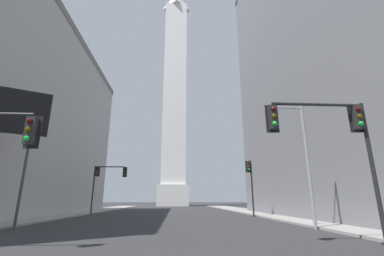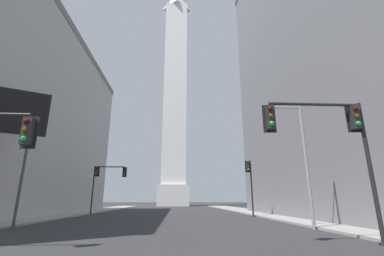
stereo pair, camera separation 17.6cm
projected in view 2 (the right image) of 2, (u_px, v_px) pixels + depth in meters
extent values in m
cube|color=gray|center=(52.00, 216.00, 27.68)|extent=(5.00, 92.14, 0.15)
cube|color=gray|center=(276.00, 215.00, 29.01)|extent=(5.00, 92.14, 0.15)
cube|color=slate|center=(373.00, 38.00, 29.63)|extent=(22.12, 36.07, 39.55)
cube|color=silver|center=(173.00, 196.00, 76.38)|extent=(9.13, 9.13, 6.00)
cube|color=white|center=(175.00, 89.00, 85.68)|extent=(7.31, 7.31, 62.88)
pyramid|color=white|center=(177.00, 1.00, 95.25)|extent=(7.31, 7.31, 8.04)
cube|color=black|center=(28.00, 131.00, 9.98)|extent=(0.35, 0.35, 1.10)
cube|color=black|center=(30.00, 132.00, 10.15)|extent=(0.58, 0.04, 1.32)
sphere|color=#410907|center=(26.00, 121.00, 9.89)|extent=(0.22, 0.22, 0.22)
sphere|color=#483506|center=(25.00, 130.00, 9.79)|extent=(0.22, 0.22, 0.22)
sphere|color=green|center=(23.00, 139.00, 9.70)|extent=(0.22, 0.22, 0.22)
cylinder|color=black|center=(252.00, 188.00, 29.03)|extent=(0.18, 0.18, 6.20)
cylinder|color=#262626|center=(253.00, 216.00, 28.21)|extent=(0.40, 0.40, 0.10)
cube|color=black|center=(248.00, 166.00, 29.67)|extent=(0.36, 0.36, 1.10)
cube|color=black|center=(247.00, 167.00, 29.84)|extent=(0.58, 0.06, 1.32)
sphere|color=#410907|center=(248.00, 163.00, 29.58)|extent=(0.22, 0.22, 0.22)
sphere|color=#483506|center=(248.00, 166.00, 29.49)|extent=(0.22, 0.22, 0.22)
sphere|color=green|center=(249.00, 169.00, 29.39)|extent=(0.22, 0.22, 0.22)
cylinder|color=black|center=(370.00, 169.00, 11.17)|extent=(0.18, 0.18, 6.13)
cylinder|color=#262626|center=(384.00, 244.00, 10.35)|extent=(0.40, 0.40, 0.10)
cube|color=black|center=(355.00, 117.00, 11.79)|extent=(0.37, 0.37, 1.10)
cube|color=black|center=(352.00, 119.00, 11.96)|extent=(0.58, 0.09, 1.32)
sphere|color=#410907|center=(356.00, 109.00, 11.70)|extent=(0.22, 0.22, 0.22)
sphere|color=#483506|center=(357.00, 116.00, 11.61)|extent=(0.22, 0.22, 0.22)
sphere|color=green|center=(358.00, 123.00, 11.52)|extent=(0.22, 0.22, 0.22)
cylinder|color=black|center=(314.00, 104.00, 11.85)|extent=(4.26, 0.14, 0.14)
sphere|color=black|center=(358.00, 105.00, 11.97)|extent=(0.18, 0.18, 0.18)
cube|color=black|center=(270.00, 117.00, 11.56)|extent=(0.37, 0.37, 1.10)
cube|color=black|center=(269.00, 119.00, 11.73)|extent=(0.58, 0.09, 1.32)
sphere|color=#410907|center=(271.00, 109.00, 11.47)|extent=(0.22, 0.22, 0.22)
sphere|color=#483506|center=(271.00, 116.00, 11.37)|extent=(0.22, 0.22, 0.22)
sphere|color=green|center=(272.00, 123.00, 11.28)|extent=(0.22, 0.22, 0.22)
cylinder|color=black|center=(93.00, 190.00, 33.53)|extent=(0.18, 0.18, 6.14)
cylinder|color=#262626|center=(90.00, 214.00, 32.71)|extent=(0.40, 0.40, 0.10)
cube|color=black|center=(97.00, 171.00, 34.18)|extent=(0.37, 0.37, 1.10)
cube|color=black|center=(97.00, 171.00, 34.36)|extent=(0.58, 0.08, 1.32)
sphere|color=#410907|center=(97.00, 169.00, 34.09)|extent=(0.22, 0.22, 0.22)
sphere|color=#483506|center=(96.00, 171.00, 34.00)|extent=(0.22, 0.22, 0.22)
sphere|color=green|center=(96.00, 174.00, 33.91)|extent=(0.22, 0.22, 0.22)
cylinder|color=black|center=(110.00, 167.00, 34.44)|extent=(3.90, 0.14, 0.14)
sphere|color=black|center=(95.00, 167.00, 34.33)|extent=(0.18, 0.18, 0.18)
cube|color=black|center=(124.00, 172.00, 34.36)|extent=(0.37, 0.37, 1.10)
cube|color=black|center=(125.00, 172.00, 34.53)|extent=(0.58, 0.08, 1.32)
sphere|color=#410907|center=(124.00, 169.00, 34.27)|extent=(0.22, 0.22, 0.22)
sphere|color=#483506|center=(124.00, 172.00, 34.18)|extent=(0.22, 0.22, 0.22)
sphere|color=green|center=(124.00, 174.00, 34.08)|extent=(0.22, 0.22, 0.22)
cylinder|color=gray|center=(307.00, 164.00, 16.93)|extent=(0.20, 0.20, 8.14)
cylinder|color=gray|center=(283.00, 108.00, 17.92)|extent=(2.36, 0.12, 0.12)
sphere|color=gray|center=(300.00, 108.00, 17.98)|extent=(0.20, 0.20, 0.20)
ellipsoid|color=silver|center=(267.00, 109.00, 17.82)|extent=(0.64, 0.36, 0.26)
cylinder|color=#3F3F42|center=(21.00, 179.00, 16.98)|extent=(0.18, 0.18, 6.20)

